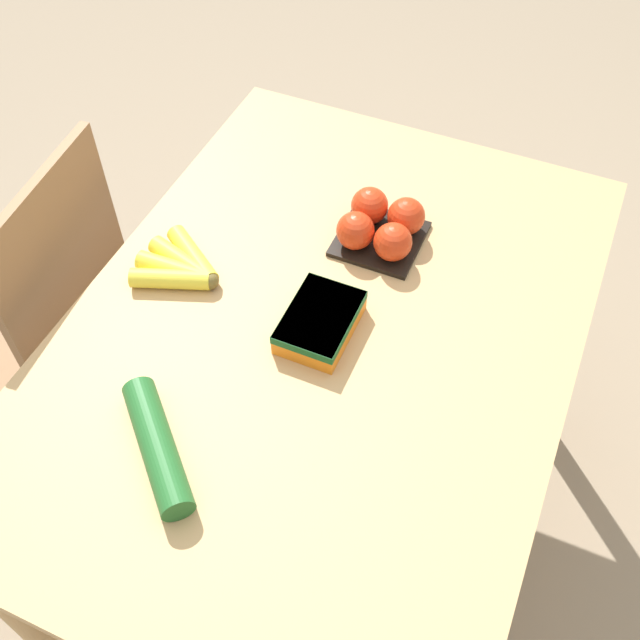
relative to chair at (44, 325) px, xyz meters
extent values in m
plane|color=gray|center=(0.04, -0.67, -0.48)|extent=(12.00, 12.00, 0.00)
cube|color=tan|center=(0.04, -0.67, 0.26)|extent=(1.24, 0.88, 0.03)
cylinder|color=tan|center=(0.60, -1.05, -0.12)|extent=(0.06, 0.06, 0.73)
cylinder|color=tan|center=(-0.53, -0.29, -0.12)|extent=(0.06, 0.06, 0.73)
cylinder|color=tan|center=(0.60, -0.29, -0.12)|extent=(0.06, 0.06, 0.73)
cube|color=#8E6642|center=(-0.01, 0.07, -0.04)|extent=(0.46, 0.44, 0.03)
cube|color=#8E6642|center=(0.01, -0.12, 0.21)|extent=(0.39, 0.06, 0.48)
cylinder|color=#8E6642|center=(0.16, 0.26, -0.27)|extent=(0.04, 0.04, 0.42)
cylinder|color=#8E6642|center=(0.19, -0.08, -0.27)|extent=(0.04, 0.04, 0.42)
cylinder|color=#8E6642|center=(-0.17, -0.12, -0.27)|extent=(0.04, 0.04, 0.42)
sphere|color=brown|center=(0.05, -0.44, 0.30)|extent=(0.03, 0.03, 0.03)
cylinder|color=yellow|center=(0.09, -0.38, 0.30)|extent=(0.11, 0.14, 0.04)
cylinder|color=yellow|center=(0.07, -0.37, 0.30)|extent=(0.08, 0.15, 0.04)
cylinder|color=yellow|center=(0.05, -0.37, 0.30)|extent=(0.04, 0.15, 0.04)
cylinder|color=yellow|center=(0.02, -0.37, 0.30)|extent=(0.09, 0.15, 0.04)
cube|color=black|center=(0.29, -0.69, 0.28)|extent=(0.16, 0.16, 0.01)
sphere|color=red|center=(0.25, -0.73, 0.33)|extent=(0.07, 0.07, 0.07)
sphere|color=red|center=(0.33, -0.73, 0.33)|extent=(0.07, 0.07, 0.07)
sphere|color=red|center=(0.25, -0.65, 0.33)|extent=(0.07, 0.07, 0.07)
sphere|color=red|center=(0.33, -0.65, 0.33)|extent=(0.07, 0.07, 0.07)
cube|color=orange|center=(0.03, -0.67, 0.30)|extent=(0.16, 0.11, 0.05)
cube|color=#145123|center=(0.03, -0.67, 0.32)|extent=(0.16, 0.12, 0.02)
cylinder|color=#236028|center=(-0.29, -0.54, 0.31)|extent=(0.20, 0.21, 0.05)
camera|label=1|loc=(-0.72, -1.00, 1.33)|focal=42.00mm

